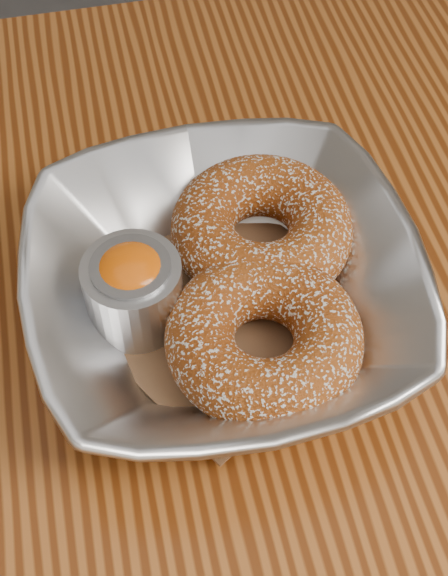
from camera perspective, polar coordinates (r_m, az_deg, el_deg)
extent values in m
cube|color=brown|center=(0.48, 0.66, -9.92)|extent=(1.20, 0.80, 0.04)
imported|color=#B6B9BD|center=(0.47, 0.00, -0.12)|extent=(0.23, 0.23, 0.06)
cube|color=brown|center=(0.49, 0.00, -1.45)|extent=(0.20, 0.20, 0.00)
torus|color=#853A10|center=(0.50, 2.69, 4.24)|extent=(0.12, 0.12, 0.04)
torus|color=#853A10|center=(0.45, 2.86, -3.57)|extent=(0.13, 0.13, 0.04)
cylinder|color=#B6B9BD|center=(0.47, -6.41, -0.34)|extent=(0.06, 0.06, 0.05)
cylinder|color=gray|center=(0.47, -6.45, -0.05)|extent=(0.05, 0.05, 0.04)
ellipsoid|color=#FF6007|center=(0.45, -6.62, 1.05)|extent=(0.04, 0.04, 0.03)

